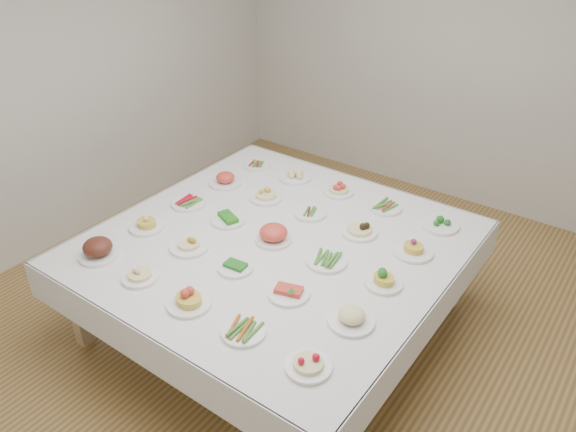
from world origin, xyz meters
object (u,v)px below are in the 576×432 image
Objects in this scene: display_table at (276,248)px; dish_12 at (273,232)px; dish_0 at (98,247)px; dish_24 at (440,222)px.

dish_12 is at bearing -136.23° from display_table.
dish_12 is (0.83, 0.84, -0.00)m from dish_0.
display_table is 1.21m from dish_24.
dish_0 is 1.18m from dish_12.
dish_0 is at bearing -135.04° from dish_24.
dish_0 is at bearing -134.84° from dish_12.
display_table is 8.94× the size of dish_24.
dish_12 is 0.94× the size of dish_24.
dish_12 is 1.22m from dish_24.
dish_0 is at bearing -134.86° from display_table.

